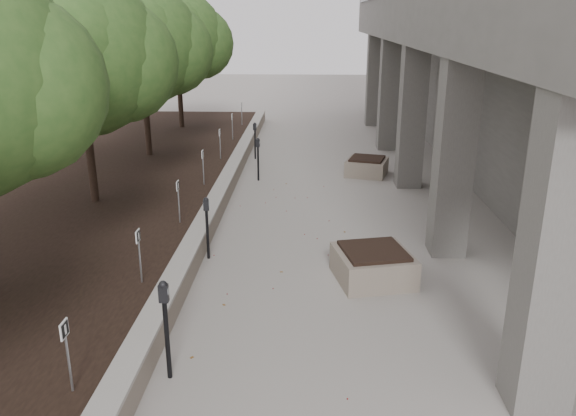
# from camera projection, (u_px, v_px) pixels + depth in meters

# --- Properties ---
(retaining_wall) EXTENTS (0.39, 26.00, 0.50)m
(retaining_wall) POSITION_uv_depth(u_px,v_px,m) (221.00, 196.00, 15.03)
(retaining_wall) COLOR gray
(retaining_wall) RESTS_ON ground
(planting_bed) EXTENTS (7.00, 26.00, 0.40)m
(planting_bed) POSITION_uv_depth(u_px,v_px,m) (84.00, 196.00, 15.17)
(planting_bed) COLOR black
(planting_bed) RESTS_ON ground
(crabapple_tree_3) EXTENTS (4.60, 4.00, 5.44)m
(crabapple_tree_3) POSITION_uv_depth(u_px,v_px,m) (83.00, 89.00, 13.27)
(crabapple_tree_3) COLOR #305621
(crabapple_tree_3) RESTS_ON planting_bed
(crabapple_tree_4) EXTENTS (4.60, 4.00, 5.44)m
(crabapple_tree_4) POSITION_uv_depth(u_px,v_px,m) (143.00, 70.00, 18.01)
(crabapple_tree_4) COLOR #305621
(crabapple_tree_4) RESTS_ON planting_bed
(crabapple_tree_5) EXTENTS (4.60, 4.00, 5.44)m
(crabapple_tree_5) POSITION_uv_depth(u_px,v_px,m) (178.00, 59.00, 22.74)
(crabapple_tree_5) COLOR #305621
(crabapple_tree_5) RESTS_ON planting_bed
(parking_sign_2) EXTENTS (0.04, 0.22, 0.96)m
(parking_sign_2) POSITION_uv_depth(u_px,v_px,m) (68.00, 357.00, 6.79)
(parking_sign_2) COLOR black
(parking_sign_2) RESTS_ON planting_bed
(parking_sign_3) EXTENTS (0.04, 0.22, 0.96)m
(parking_sign_3) POSITION_uv_depth(u_px,v_px,m) (140.00, 256.00, 9.63)
(parking_sign_3) COLOR black
(parking_sign_3) RESTS_ON planting_bed
(parking_sign_4) EXTENTS (0.04, 0.22, 0.96)m
(parking_sign_4) POSITION_uv_depth(u_px,v_px,m) (179.00, 202.00, 12.48)
(parking_sign_4) COLOR black
(parking_sign_4) RESTS_ON planting_bed
(parking_sign_5) EXTENTS (0.04, 0.22, 0.96)m
(parking_sign_5) POSITION_uv_depth(u_px,v_px,m) (203.00, 168.00, 15.32)
(parking_sign_5) COLOR black
(parking_sign_5) RESTS_ON planting_bed
(parking_sign_6) EXTENTS (0.04, 0.22, 0.96)m
(parking_sign_6) POSITION_uv_depth(u_px,v_px,m) (220.00, 144.00, 18.16)
(parking_sign_6) COLOR black
(parking_sign_6) RESTS_ON planting_bed
(parking_sign_7) EXTENTS (0.04, 0.22, 0.96)m
(parking_sign_7) POSITION_uv_depth(u_px,v_px,m) (232.00, 127.00, 21.00)
(parking_sign_7) COLOR black
(parking_sign_7) RESTS_ON planting_bed
(parking_sign_8) EXTENTS (0.04, 0.22, 0.96)m
(parking_sign_8) POSITION_uv_depth(u_px,v_px,m) (242.00, 114.00, 23.84)
(parking_sign_8) COLOR black
(parking_sign_8) RESTS_ON planting_bed
(parking_meter_2) EXTENTS (0.15, 0.10, 1.47)m
(parking_meter_2) POSITION_uv_depth(u_px,v_px,m) (166.00, 330.00, 7.64)
(parking_meter_2) COLOR black
(parking_meter_2) RESTS_ON ground
(parking_meter_3) EXTENTS (0.14, 0.11, 1.32)m
(parking_meter_3) POSITION_uv_depth(u_px,v_px,m) (207.00, 228.00, 11.54)
(parking_meter_3) COLOR black
(parking_meter_3) RESTS_ON ground
(parking_meter_4) EXTENTS (0.15, 0.12, 1.31)m
(parking_meter_4) POSITION_uv_depth(u_px,v_px,m) (258.00, 159.00, 17.13)
(parking_meter_4) COLOR black
(parking_meter_4) RESTS_ON ground
(parking_meter_5) EXTENTS (0.14, 0.11, 1.28)m
(parking_meter_5) POSITION_uv_depth(u_px,v_px,m) (255.00, 141.00, 19.75)
(parking_meter_5) COLOR black
(parking_meter_5) RESTS_ON ground
(planter_front) EXTENTS (1.60, 1.60, 0.62)m
(planter_front) POSITION_uv_depth(u_px,v_px,m) (373.00, 265.00, 10.69)
(planter_front) COLOR gray
(planter_front) RESTS_ON ground
(planter_back) EXTENTS (1.47, 1.47, 0.56)m
(planter_back) POSITION_uv_depth(u_px,v_px,m) (367.00, 166.00, 17.86)
(planter_back) COLOR gray
(planter_back) RESTS_ON ground
(berry_scatter) EXTENTS (3.30, 14.10, 0.02)m
(berry_scatter) POSITION_uv_depth(u_px,v_px,m) (278.00, 268.00, 11.25)
(berry_scatter) COLOR maroon
(berry_scatter) RESTS_ON ground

